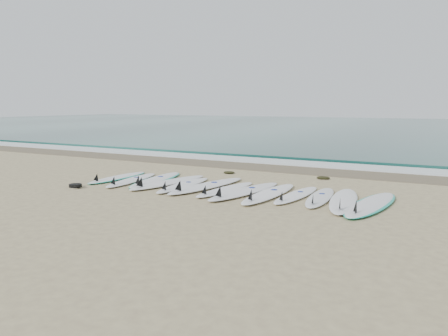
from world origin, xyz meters
The scene contains 21 objects.
ground centered at (0.00, 0.00, 0.00)m, with size 120.00×120.00×0.00m, color tan.
ocean centered at (0.00, 32.50, 0.01)m, with size 120.00×55.00×0.03m, color #1E564E.
wet_sand_band centered at (0.00, 4.10, 0.01)m, with size 120.00×1.80×0.01m, color brown.
foam_band centered at (0.00, 5.50, 0.02)m, with size 120.00×1.40×0.04m, color silver.
wave_crest centered at (0.00, 7.00, 0.05)m, with size 120.00×1.00×0.10m, color #1E564E.
surfboard_0 centered at (-3.55, -0.05, 0.04)m, with size 0.57×2.34×0.30m.
surfboard_1 centered at (-2.89, -0.24, 0.05)m, with size 0.86×2.49×0.31m.
surfboard_2 centered at (-2.33, 0.14, 0.05)m, with size 1.09×2.81×0.35m.
surfboard_3 centered at (-1.77, -0.09, 0.06)m, with size 1.01×2.84×0.36m.
surfboard_4 centered at (-1.21, -0.20, 0.05)m, with size 0.61×2.47×0.31m.
surfboard_5 centered at (-0.62, -0.04, 0.06)m, with size 1.05×2.97×0.37m.
surfboard_6 centered at (0.03, -0.20, 0.05)m, with size 0.77×2.40×0.30m.
surfboard_7 centered at (0.56, -0.21, 0.06)m, with size 1.04×2.88×0.36m.
surfboard_8 centered at (1.19, -0.20, 0.06)m, with size 0.64×2.78×0.35m.
surfboard_9 centered at (1.79, 0.00, 0.05)m, with size 0.63×2.35×0.30m.
surfboard_10 centered at (2.36, 0.01, 0.05)m, with size 0.71×2.39×0.30m.
surfboard_11 centered at (2.92, -0.11, 0.06)m, with size 0.97×2.80×0.35m.
surfboard_12 centered at (3.50, -0.17, 0.05)m, with size 1.01×2.92×0.36m.
seaweed_near centered at (-1.16, 2.34, 0.04)m, with size 0.37×0.28×0.07m, color black.
seaweed_far centered at (1.69, 2.74, 0.04)m, with size 0.39×0.30×0.08m, color black.
leash_coil centered at (-3.63, -1.53, 0.05)m, with size 0.46×0.36×0.11m.
Camera 1 is at (5.00, -9.52, 2.14)m, focal length 35.00 mm.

